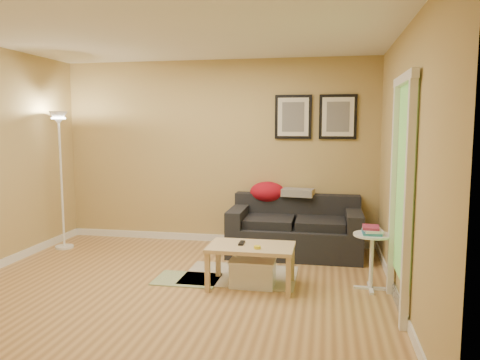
{
  "coord_description": "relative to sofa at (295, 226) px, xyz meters",
  "views": [
    {
      "loc": [
        1.55,
        -4.44,
        1.69
      ],
      "look_at": [
        0.55,
        0.85,
        1.05
      ],
      "focal_mm": 34.67,
      "sensor_mm": 36.0,
      "label": 1
    }
  ],
  "objects": [
    {
      "name": "green_runner",
      "position": [
        -1.09,
        -1.24,
        -0.37
      ],
      "size": [
        0.7,
        0.5,
        0.01
      ],
      "primitive_type": "cube",
      "color": "#668C4C",
      "rests_on": "ground"
    },
    {
      "name": "baseboard_back",
      "position": [
        -1.15,
        0.46,
        -0.33
      ],
      "size": [
        4.5,
        0.02,
        0.1
      ],
      "primitive_type": "cube",
      "color": "white",
      "rests_on": "ground"
    },
    {
      "name": "baseboard_right",
      "position": [
        1.09,
        -1.53,
        -0.33
      ],
      "size": [
        0.02,
        4.0,
        0.1
      ],
      "primitive_type": "cube",
      "color": "white",
      "rests_on": "ground"
    },
    {
      "name": "remote_control",
      "position": [
        -0.47,
        -1.29,
        0.08
      ],
      "size": [
        0.05,
        0.16,
        0.02
      ],
      "primitive_type": "cube",
      "rotation": [
        0.0,
        0.0,
        0.01
      ],
      "color": "black",
      "rests_on": "coffee_table"
    },
    {
      "name": "plaid_throw",
      "position": [
        0.02,
        0.28,
        0.41
      ],
      "size": [
        0.45,
        0.32,
        0.1
      ],
      "primitive_type": null,
      "rotation": [
        0.0,
        0.0,
        -0.14
      ],
      "color": "tan",
      "rests_on": "sofa"
    },
    {
      "name": "sofa",
      "position": [
        0.0,
        0.0,
        0.0
      ],
      "size": [
        1.7,
        0.9,
        0.75
      ],
      "primitive_type": null,
      "color": "black",
      "rests_on": "ground"
    },
    {
      "name": "doorway",
      "position": [
        1.05,
        -1.68,
        0.65
      ],
      "size": [
        0.12,
        1.01,
        2.13
      ],
      "primitive_type": null,
      "color": "white",
      "rests_on": "ground"
    },
    {
      "name": "wall_right",
      "position": [
        1.1,
        -1.53,
        0.92
      ],
      "size": [
        0.0,
        4.0,
        4.0
      ],
      "primitive_type": "plane",
      "rotation": [
        1.57,
        0.0,
        -1.57
      ],
      "color": "tan",
      "rests_on": "ground"
    },
    {
      "name": "red_throw",
      "position": [
        -0.41,
        0.32,
        0.4
      ],
      "size": [
        0.48,
        0.36,
        0.28
      ],
      "primitive_type": null,
      "color": "#B4102A",
      "rests_on": "sofa"
    },
    {
      "name": "tape_roll",
      "position": [
        -0.28,
        -1.45,
        0.08
      ],
      "size": [
        0.07,
        0.07,
        0.03
      ],
      "primitive_type": "cylinder",
      "color": "yellow",
      "rests_on": "coffee_table"
    },
    {
      "name": "area_rug",
      "position": [
        -0.54,
        -1.01,
        -0.37
      ],
      "size": [
        1.25,
        0.85,
        0.01
      ],
      "primitive_type": "cube",
      "color": "#BAAE93",
      "rests_on": "ground"
    },
    {
      "name": "coffee_table",
      "position": [
        -0.36,
        -1.33,
        -0.15
      ],
      "size": [
        0.91,
        0.58,
        0.44
      ],
      "primitive_type": null,
      "rotation": [
        0.0,
        0.0,
        -0.04
      ],
      "color": "tan",
      "rests_on": "ground"
    },
    {
      "name": "wall_back",
      "position": [
        -1.15,
        0.47,
        0.92
      ],
      "size": [
        4.5,
        0.0,
        4.5
      ],
      "primitive_type": "plane",
      "rotation": [
        1.57,
        0.0,
        0.0
      ],
      "color": "tan",
      "rests_on": "ground"
    },
    {
      "name": "framed_print_left",
      "position": [
        -0.07,
        0.45,
        1.43
      ],
      "size": [
        0.5,
        0.04,
        0.6
      ],
      "primitive_type": null,
      "color": "black",
      "rests_on": "wall_back"
    },
    {
      "name": "side_table",
      "position": [
        0.87,
        -1.18,
        -0.08
      ],
      "size": [
        0.38,
        0.38,
        0.59
      ],
      "primitive_type": null,
      "color": "white",
      "rests_on": "ground"
    },
    {
      "name": "book_stack",
      "position": [
        0.86,
        -1.17,
        0.25
      ],
      "size": [
        0.19,
        0.25,
        0.08
      ],
      "primitive_type": null,
      "rotation": [
        0.0,
        0.0,
        -0.0
      ],
      "color": "teal",
      "rests_on": "side_table"
    },
    {
      "name": "wall_front",
      "position": [
        -1.15,
        -3.53,
        0.92
      ],
      "size": [
        4.5,
        0.0,
        4.5
      ],
      "primitive_type": "plane",
      "rotation": [
        -1.57,
        0.0,
        0.0
      ],
      "color": "tan",
      "rests_on": "ground"
    },
    {
      "name": "floor_lamp",
      "position": [
        -3.15,
        -0.29,
        0.52
      ],
      "size": [
        0.24,
        0.24,
        1.88
      ],
      "primitive_type": null,
      "color": "white",
      "rests_on": "ground"
    },
    {
      "name": "framed_print_right",
      "position": [
        0.53,
        0.45,
        1.43
      ],
      "size": [
        0.5,
        0.04,
        0.6
      ],
      "primitive_type": null,
      "color": "black",
      "rests_on": "wall_back"
    },
    {
      "name": "floor",
      "position": [
        -1.15,
        -1.53,
        -0.38
      ],
      "size": [
        4.5,
        4.5,
        0.0
      ],
      "primitive_type": "plane",
      "color": "tan",
      "rests_on": "ground"
    },
    {
      "name": "ceiling",
      "position": [
        -1.15,
        -1.53,
        2.23
      ],
      "size": [
        4.5,
        4.5,
        0.0
      ],
      "primitive_type": "plane",
      "rotation": [
        3.14,
        0.0,
        0.0
      ],
      "color": "white",
      "rests_on": "wall_back"
    },
    {
      "name": "storage_bin",
      "position": [
        -0.35,
        -1.29,
        -0.23
      ],
      "size": [
        0.47,
        0.35,
        0.29
      ],
      "primitive_type": null,
      "color": "white",
      "rests_on": "ground"
    }
  ]
}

